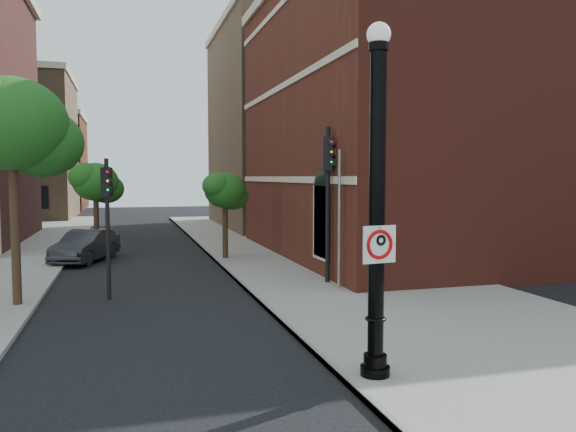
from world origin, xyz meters
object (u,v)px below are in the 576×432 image
object	(u,v)px
no_parking_sign	(379,244)
traffic_signal_right	(328,179)
lamppost	(377,220)
traffic_signal_left	(107,205)
parked_car	(86,246)

from	to	relation	value
no_parking_sign	traffic_signal_right	size ratio (longest dim) A/B	0.12
lamppost	traffic_signal_left	size ratio (longest dim) A/B	1.50
traffic_signal_left	traffic_signal_right	bearing A→B (deg)	26.64
no_parking_sign	traffic_signal_left	size ratio (longest dim) A/B	0.16
lamppost	traffic_signal_left	xyz separation A→B (m)	(-4.68, 8.25, -0.08)
no_parking_sign	traffic_signal_left	bearing A→B (deg)	111.92
lamppost	no_parking_sign	distance (m)	0.44
parked_car	traffic_signal_left	xyz separation A→B (m)	(1.16, -7.99, 2.11)
lamppost	parked_car	size ratio (longest dim) A/B	1.51
traffic_signal_right	traffic_signal_left	bearing A→B (deg)	-158.27
traffic_signal_left	traffic_signal_right	xyz separation A→B (m)	(6.91, 0.21, 0.73)
lamppost	parked_car	world-z (taller)	lamppost
lamppost	traffic_signal_right	world-z (taller)	lamppost
traffic_signal_left	lamppost	bearing A→B (deg)	-35.54
no_parking_sign	parked_car	bearing A→B (deg)	102.44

